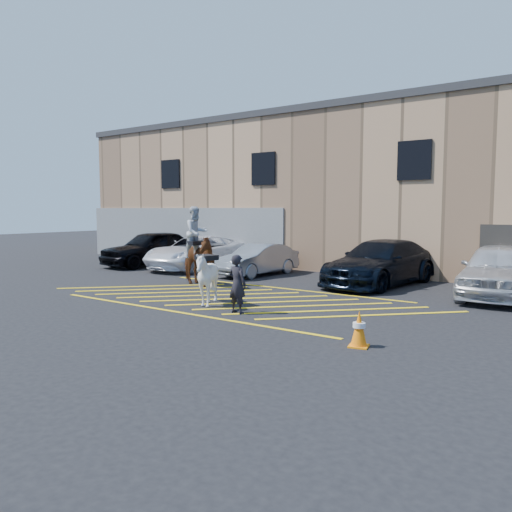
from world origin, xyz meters
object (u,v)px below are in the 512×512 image
Objects in this scene: car_blue_suv at (381,263)px; saddled_white at (207,278)px; car_white_suv at (499,270)px; mounted_bay at (196,254)px; handler at (237,284)px; traffic_cone at (359,329)px; car_black_suv at (152,248)px; car_white_pickup at (198,252)px; car_silver_sedan at (258,260)px.

car_blue_suv is 7.11m from saddled_white.
car_white_suv is 1.76× the size of mounted_bay.
handler reaches higher than saddled_white.
mounted_bay is 9.05m from traffic_cone.
car_white_suv reaches higher than handler.
handler reaches higher than traffic_cone.
car_black_suv is at bearing -26.22° from handler.
car_white_suv is 6.83× the size of traffic_cone.
saddled_white is at bearing -139.18° from car_white_suv.
traffic_cone is (14.13, -7.60, -0.49)m from car_black_suv.
traffic_cone is at bearing -26.94° from mounted_bay.
car_blue_suv is (8.71, 0.17, 0.05)m from car_white_pickup.
car_white_suv is (9.12, 0.02, 0.20)m from car_silver_sedan.
car_black_suv reaches higher than car_silver_sedan.
car_blue_suv is 7.06m from handler.
saddled_white is at bearing 164.38° from traffic_cone.
car_white_suv is at bearing 43.74° from saddled_white.
handler is 0.93× the size of saddled_white.
handler is at bearing -92.01° from car_blue_suv.
traffic_cone is at bearing -35.78° from car_white_pickup.
car_blue_suv is at bearing 10.40° from car_silver_sedan.
car_black_suv reaches higher than car_white_suv.
saddled_white is at bearing -103.13° from car_blue_suv.
traffic_cone is at bearing -102.07° from car_white_suv.
car_white_pickup is (2.68, 0.34, -0.09)m from car_black_suv.
car_black_suv is 7.04m from mounted_bay.
mounted_bay is (-0.16, -3.61, 0.49)m from car_silver_sedan.
mounted_bay is (-4.09, 2.93, 0.36)m from handler.
saddled_white is at bearing -61.59° from car_silver_sedan.
car_white_pickup is at bearing 176.06° from car_white_suv.
car_white_pickup is 1.39× the size of car_silver_sedan.
car_blue_suv reaches higher than traffic_cone.
mounted_bay is at bearing -161.54° from car_white_suv.
car_silver_sedan is 2.36× the size of saddled_white.
car_white_suv is 9.03m from saddled_white.
handler is (7.51, -6.79, 0.02)m from car_white_pickup.
handler is at bearing -35.57° from mounted_bay.
car_white_pickup is 8.94m from saddled_white.
car_black_suv is 0.90× the size of car_blue_suv.
saddled_white is at bearing -27.10° from car_black_suv.
car_white_pickup is 5.17m from mounted_bay.
handler reaches higher than car_white_pickup.
car_blue_suv is 8.58m from traffic_cone.
mounted_bay is at bearing -29.49° from handler.
car_black_suv is 16.05m from traffic_cone.
saddled_white is (-2.54, -6.64, -0.03)m from car_blue_suv.
car_silver_sedan is 0.79× the size of car_white_suv.
car_white_suv is 7.83m from traffic_cone.
car_white_suv reaches higher than car_blue_suv.
mounted_bay reaches higher than car_white_suv.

